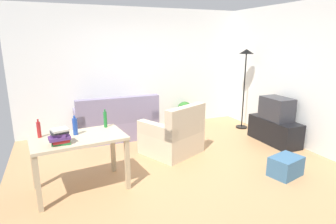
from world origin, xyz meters
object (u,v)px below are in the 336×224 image
(desk, at_px, (79,145))
(bottle_red, at_px, (39,129))
(tv, at_px, (277,109))
(storage_box, at_px, (286,166))
(book_stack, at_px, (60,137))
(tv_stand, at_px, (274,131))
(armchair, at_px, (174,136))
(couch, at_px, (117,124))
(bottle_blue, at_px, (75,126))
(torchiere_lamp, at_px, (246,67))
(potted_plant, at_px, (185,111))
(bottle_green, at_px, (105,119))

(desk, bearing_deg, bottle_red, 153.76)
(tv, height_order, bottle_red, bottle_red)
(storage_box, distance_m, book_stack, 3.26)
(tv_stand, relative_size, armchair, 0.94)
(couch, distance_m, bottle_blue, 2.10)
(armchair, height_order, storage_box, armchair)
(torchiere_lamp, height_order, desk, torchiere_lamp)
(tv, distance_m, potted_plant, 2.15)
(potted_plant, distance_m, book_stack, 3.78)
(tv_stand, bearing_deg, bottle_red, 93.48)
(tv_stand, bearing_deg, desk, 96.44)
(bottle_green, bearing_deg, couch, 72.99)
(bottle_red, relative_size, bottle_green, 0.92)
(torchiere_lamp, bearing_deg, desk, -158.60)
(couch, xyz_separation_m, desk, (-0.91, -1.89, 0.34))
(armchair, distance_m, book_stack, 2.17)
(tv, relative_size, bottle_green, 2.21)
(potted_plant, bearing_deg, tv_stand, -57.38)
(torchiere_lamp, xyz_separation_m, bottle_red, (-4.24, -1.31, -0.54))
(torchiere_lamp, relative_size, desk, 1.42)
(tv, distance_m, bottle_green, 3.37)
(couch, bearing_deg, tv_stand, 152.88)
(bottle_red, bearing_deg, tv, 3.48)
(couch, height_order, bottle_green, bottle_green)
(bottle_red, relative_size, bottle_blue, 0.93)
(tv, bearing_deg, storage_box, 144.04)
(tv_stand, distance_m, torchiere_lamp, 1.58)
(desk, height_order, bottle_green, bottle_green)
(potted_plant, distance_m, bottle_green, 2.98)
(bottle_red, xyz_separation_m, bottle_green, (0.89, 0.12, 0.01))
(couch, distance_m, armchair, 1.44)
(tv, height_order, storage_box, tv)
(bottle_blue, bearing_deg, tv, 4.85)
(desk, height_order, potted_plant, desk)
(tv_stand, xyz_separation_m, desk, (-3.77, -0.43, 0.41))
(armchair, bearing_deg, book_stack, -0.11)
(book_stack, bearing_deg, tv_stand, 8.95)
(armchair, bearing_deg, couch, -82.46)
(desk, relative_size, armchair, 1.09)
(potted_plant, bearing_deg, bottle_red, -146.73)
(torchiere_lamp, height_order, book_stack, torchiere_lamp)
(desk, distance_m, armchair, 1.84)
(tv_stand, bearing_deg, bottle_green, 92.38)
(desk, distance_m, bottle_blue, 0.25)
(couch, distance_m, torchiere_lamp, 3.10)
(tv_stand, bearing_deg, armchair, 82.99)
(potted_plant, xyz_separation_m, bottle_blue, (-2.66, -2.10, 0.55))
(bottle_red, bearing_deg, desk, -19.56)
(tv_stand, height_order, storage_box, tv_stand)
(couch, relative_size, storage_box, 3.41)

